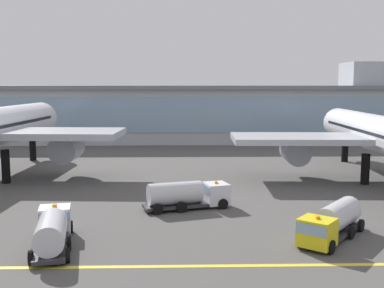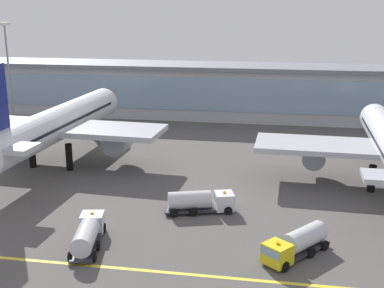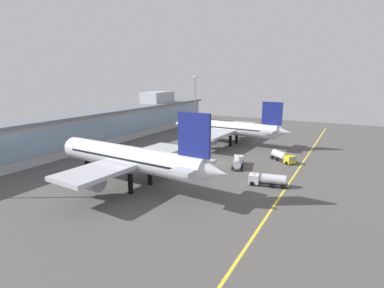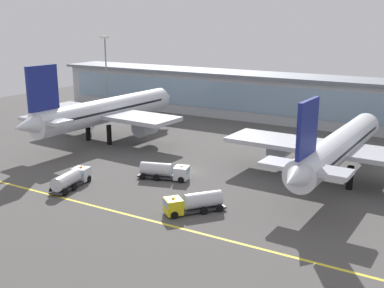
% 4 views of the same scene
% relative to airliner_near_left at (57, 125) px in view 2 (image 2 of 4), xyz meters
% --- Properties ---
extents(ground_plane, '(203.12, 203.12, 0.00)m').
position_rel_airliner_near_left_xyz_m(ground_plane, '(28.36, -10.31, -6.81)').
color(ground_plane, '#514F4C').
extents(taxiway_centreline_stripe, '(162.50, 0.50, 0.01)m').
position_rel_airliner_near_left_xyz_m(taxiway_centreline_stripe, '(28.36, -32.31, -6.81)').
color(taxiway_centreline_stripe, yellow).
rests_on(taxiway_centreline_stripe, ground).
extents(terminal_building, '(148.09, 14.00, 17.87)m').
position_rel_airliner_near_left_xyz_m(terminal_building, '(30.14, 40.69, -0.06)').
color(terminal_building, '#ADB2B7').
rests_on(terminal_building, ground).
extents(airliner_near_left, '(36.45, 49.50, 18.61)m').
position_rel_airliner_near_left_xyz_m(airliner_near_left, '(0.00, 0.00, 0.00)').
color(airliner_near_left, black).
rests_on(airliner_near_left, ground).
extents(fuel_tanker_truck, '(9.36, 5.10, 2.90)m').
position_rel_airliner_near_left_xyz_m(fuel_tanker_truck, '(27.13, -16.50, -5.30)').
color(fuel_tanker_truck, black).
rests_on(fuel_tanker_truck, ground).
extents(baggage_tug_near, '(4.40, 9.34, 2.90)m').
position_rel_airliner_near_left_xyz_m(baggage_tug_near, '(15.88, -27.84, -5.30)').
color(baggage_tug_near, black).
rests_on(baggage_tug_near, ground).
extents(service_truck_far, '(7.58, 8.55, 2.90)m').
position_rel_airliner_near_left_xyz_m(service_truck_far, '(38.77, -26.77, -5.30)').
color(service_truck_far, black).
rests_on(service_truck_far, ground).
extents(apron_light_mast_west, '(1.80, 1.80, 22.42)m').
position_rel_airliner_near_left_xyz_m(apron_light_mast_west, '(-24.15, 28.49, 7.97)').
color(apron_light_mast_west, gray).
rests_on(apron_light_mast_west, ground).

